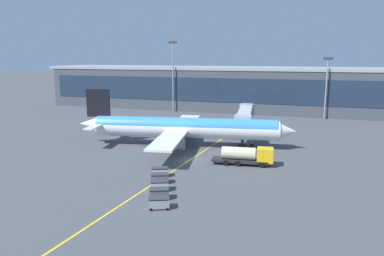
{
  "coord_description": "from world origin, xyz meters",
  "views": [
    {
      "loc": [
        21.04,
        -62.58,
        19.07
      ],
      "look_at": [
        -2.22,
        8.24,
        4.5
      ],
      "focal_mm": 34.25,
      "sensor_mm": 36.0,
      "label": 1
    }
  ],
  "objects_px": {
    "main_airliner": "(184,128)",
    "baggage_cart_2": "(160,185)",
    "fuel_tanker": "(247,155)",
    "baggage_cart_3": "(160,178)",
    "baggage_cart_0": "(159,203)",
    "baggage_cart_1": "(159,193)",
    "baggage_cart_4": "(160,172)"
  },
  "relations": [
    {
      "from": "main_airliner",
      "to": "baggage_cart_2",
      "type": "height_order",
      "value": "main_airliner"
    },
    {
      "from": "fuel_tanker",
      "to": "main_airliner",
      "type": "bearing_deg",
      "value": 147.43
    },
    {
      "from": "baggage_cart_3",
      "to": "main_airliner",
      "type": "bearing_deg",
      "value": 100.47
    },
    {
      "from": "baggage_cart_0",
      "to": "baggage_cart_3",
      "type": "xyz_separation_m",
      "value": [
        -3.72,
        8.85,
        0.0
      ]
    },
    {
      "from": "main_airliner",
      "to": "baggage_cart_0",
      "type": "bearing_deg",
      "value": -76.0
    },
    {
      "from": "main_airliner",
      "to": "baggage_cart_3",
      "type": "distance_m",
      "value": 24.1
    },
    {
      "from": "baggage_cart_0",
      "to": "baggage_cart_1",
      "type": "xyz_separation_m",
      "value": [
        -1.24,
        2.95,
        0.0
      ]
    },
    {
      "from": "baggage_cart_0",
      "to": "baggage_cart_3",
      "type": "distance_m",
      "value": 9.6
    },
    {
      "from": "main_airliner",
      "to": "baggage_cart_1",
      "type": "xyz_separation_m",
      "value": [
        6.82,
        -29.38,
        -3.29
      ]
    },
    {
      "from": "main_airliner",
      "to": "baggage_cart_1",
      "type": "relative_size",
      "value": 15.55
    },
    {
      "from": "fuel_tanker",
      "to": "baggage_cart_3",
      "type": "distance_m",
      "value": 17.58
    },
    {
      "from": "baggage_cart_2",
      "to": "baggage_cart_4",
      "type": "distance_m",
      "value": 6.4
    },
    {
      "from": "fuel_tanker",
      "to": "baggage_cart_4",
      "type": "distance_m",
      "value": 16.31
    },
    {
      "from": "fuel_tanker",
      "to": "baggage_cart_4",
      "type": "relative_size",
      "value": 3.62
    },
    {
      "from": "fuel_tanker",
      "to": "baggage_cart_1",
      "type": "xyz_separation_m",
      "value": [
        -8.53,
        -19.57,
        -0.96
      ]
    },
    {
      "from": "baggage_cart_2",
      "to": "main_airliner",
      "type": "bearing_deg",
      "value": 101.92
    },
    {
      "from": "baggage_cart_0",
      "to": "baggage_cart_1",
      "type": "bearing_deg",
      "value": 112.79
    },
    {
      "from": "main_airliner",
      "to": "baggage_cart_4",
      "type": "height_order",
      "value": "main_airliner"
    },
    {
      "from": "baggage_cart_1",
      "to": "baggage_cart_3",
      "type": "height_order",
      "value": "same"
    },
    {
      "from": "baggage_cart_3",
      "to": "baggage_cart_4",
      "type": "bearing_deg",
      "value": 112.79
    },
    {
      "from": "baggage_cart_3",
      "to": "baggage_cart_4",
      "type": "relative_size",
      "value": 1.0
    },
    {
      "from": "baggage_cart_0",
      "to": "baggage_cart_2",
      "type": "height_order",
      "value": "same"
    },
    {
      "from": "fuel_tanker",
      "to": "baggage_cart_2",
      "type": "height_order",
      "value": "fuel_tanker"
    },
    {
      "from": "fuel_tanker",
      "to": "baggage_cart_1",
      "type": "distance_m",
      "value": 21.37
    },
    {
      "from": "fuel_tanker",
      "to": "baggage_cart_0",
      "type": "height_order",
      "value": "fuel_tanker"
    },
    {
      "from": "main_airliner",
      "to": "baggage_cart_3",
      "type": "bearing_deg",
      "value": -79.53
    },
    {
      "from": "fuel_tanker",
      "to": "baggage_cart_3",
      "type": "height_order",
      "value": "fuel_tanker"
    },
    {
      "from": "fuel_tanker",
      "to": "baggage_cart_0",
      "type": "xyz_separation_m",
      "value": [
        -7.29,
        -22.52,
        -0.96
      ]
    },
    {
      "from": "baggage_cart_0",
      "to": "baggage_cart_1",
      "type": "height_order",
      "value": "same"
    },
    {
      "from": "baggage_cart_0",
      "to": "baggage_cart_3",
      "type": "height_order",
      "value": "same"
    },
    {
      "from": "baggage_cart_1",
      "to": "baggage_cart_4",
      "type": "xyz_separation_m",
      "value": [
        -3.72,
        8.85,
        0.0
      ]
    },
    {
      "from": "baggage_cart_0",
      "to": "baggage_cart_1",
      "type": "relative_size",
      "value": 1.0
    }
  ]
}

